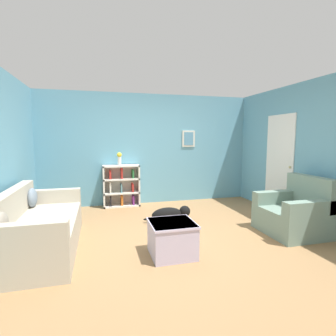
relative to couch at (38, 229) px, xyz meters
name	(u,v)px	position (x,y,z in m)	size (l,w,h in m)	color
ground_plane	(174,234)	(2.01, 0.10, -0.31)	(14.00, 14.00, 0.00)	#997047
wall_back	(148,149)	(2.01, 2.35, 0.99)	(5.60, 0.13, 2.60)	#609EB7
wall_right	(307,153)	(4.56, 0.12, 0.98)	(0.16, 5.00, 2.60)	#609EB7
couch	(38,229)	(0.00, 0.00, 0.00)	(0.93, 2.03, 0.85)	#B7AD99
bookshelf	(121,186)	(1.33, 2.15, 0.16)	(0.83, 0.31, 0.95)	silver
recliner_chair	(295,213)	(3.96, -0.34, 0.02)	(0.89, 0.95, 0.94)	gray
coffee_table	(172,238)	(1.77, -0.62, -0.07)	(0.59, 0.58, 0.46)	#BCB2D1
dog	(170,214)	(2.12, 0.76, -0.17)	(0.90, 0.25, 0.28)	black
vase	(119,158)	(1.30, 2.13, 0.81)	(0.11, 0.11, 0.29)	silver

